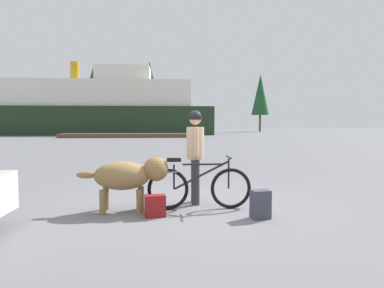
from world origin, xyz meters
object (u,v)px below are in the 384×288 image
backpack (260,204)px  handbag_pannier (155,206)px  bicycle (199,187)px  person_cyclist (195,148)px  dog (129,175)px  ferry_boat (103,109)px  sailboat_moored (158,131)px

backpack → handbag_pannier: size_ratio=1.28×
bicycle → handbag_pannier: (-0.73, -0.42, -0.21)m
person_cyclist → dog: 1.31m
bicycle → dog: size_ratio=1.18×
person_cyclist → backpack: person_cyclist is taller
bicycle → ferry_boat: 39.06m
backpack → sailboat_moored: (-2.69, 36.09, 0.26)m
bicycle → backpack: bicycle is taller
bicycle → ferry_boat: (-8.69, 37.97, 2.83)m
bicycle → person_cyclist: bearing=93.6°
ferry_boat → sailboat_moored: 7.83m
ferry_boat → sailboat_moored: (6.90, -2.50, -2.73)m
handbag_pannier → sailboat_moored: sailboat_moored is taller
sailboat_moored → handbag_pannier: bearing=-88.3°
person_cyclist → backpack: 1.61m
person_cyclist → dog: size_ratio=1.13×
dog → ferry_boat: ferry_boat is taller
ferry_boat → bicycle: bearing=-77.1°
dog → backpack: bearing=-14.9°
handbag_pannier → sailboat_moored: (-1.06, 35.88, 0.31)m
person_cyclist → ferry_boat: bearing=103.0°
backpack → ferry_boat: 39.88m
backpack → sailboat_moored: bearing=94.3°
dog → ferry_boat: (-7.52, 38.05, 2.60)m
person_cyclist → dog: person_cyclist is taller
handbag_pannier → ferry_boat: ferry_boat is taller
backpack → sailboat_moored: sailboat_moored is taller
person_cyclist → ferry_boat: (-8.66, 37.55, 2.19)m
bicycle → person_cyclist: size_ratio=1.05×
person_cyclist → handbag_pannier: (-0.70, -0.84, -0.85)m
person_cyclist → handbag_pannier: bearing=-129.9°
dog → sailboat_moored: (-0.62, 35.54, -0.13)m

